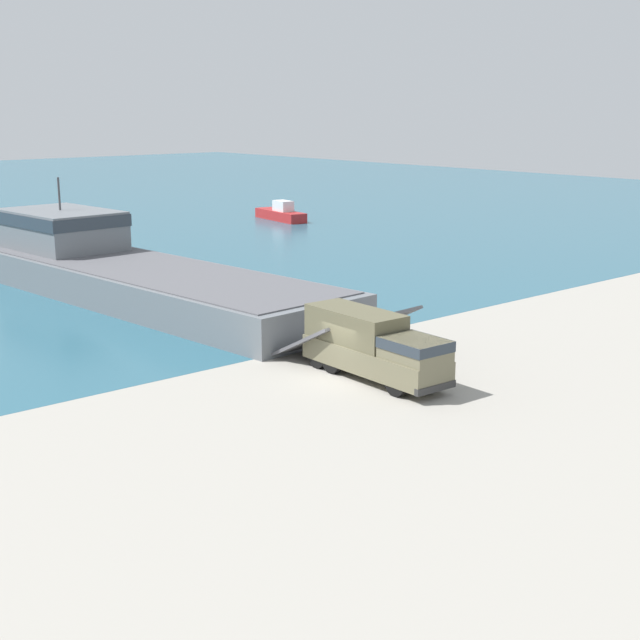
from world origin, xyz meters
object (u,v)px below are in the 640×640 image
Objects in this scene: soldier_on_ramp at (400,342)px; mooring_bollard at (380,326)px; military_truck at (374,346)px; moored_boat_a at (281,214)px; landing_craft at (127,269)px.

soldier_on_ramp is 2.17× the size of mooring_bollard.
military_truck is 3.35m from soldier_on_ramp.
military_truck is 4.70× the size of soldier_on_ramp.
mooring_bollard is at bearing 135.73° from military_truck.
military_truck reaches higher than mooring_bollard.
mooring_bollard is (3.21, 4.71, -0.58)m from soldier_on_ramp.
moored_boat_a is 10.43× the size of mooring_bollard.
military_truck is at bearing -136.63° from mooring_bollard.
moored_boat_a is at bearing 148.10° from military_truck.
soldier_on_ramp is at bearing 113.96° from military_truck.
landing_craft is at bearing -179.27° from military_truck.
soldier_on_ramp is (3.06, 1.21, -0.59)m from military_truck.
landing_craft is 45.24× the size of mooring_bollard.
mooring_bollard is at bearing -113.93° from moored_boat_a.
military_truck reaches higher than soldier_on_ramp.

